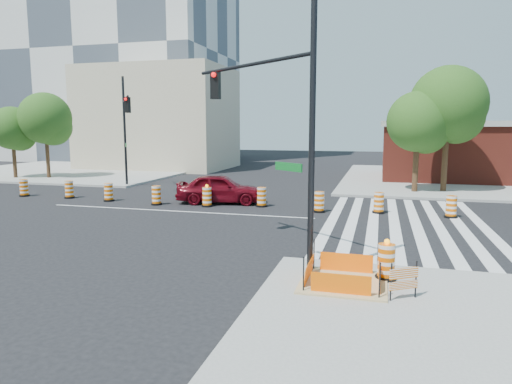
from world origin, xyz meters
The scene contains 26 objects.
ground centered at (0.00, 0.00, 0.00)m, with size 120.00×120.00×0.00m, color black.
sidewalk_ne centered at (18.00, 18.00, 0.07)m, with size 22.00×22.00×0.15m, color gray.
sidewalk_nw centered at (-18.00, 18.00, 0.07)m, with size 22.00×22.00×0.15m, color gray.
crosswalk_east centered at (10.95, 0.00, 0.01)m, with size 6.75×13.50×0.01m.
lane_centerline centered at (0.00, 0.00, 0.01)m, with size 14.00×0.12×0.01m, color silver.
excavation_pit centered at (9.00, -9.00, 0.22)m, with size 2.20×2.20×0.90m.
brick_storefront centered at (18.00, 18.00, 2.32)m, with size 16.50×8.50×4.60m.
beige_midrise centered at (-12.00, 22.00, 5.00)m, with size 14.00×10.00×10.00m, color #BAAE8E.
red_coupe centered at (1.33, 2.90, 0.81)m, with size 1.90×4.73×1.61m, color #5D0812.
signal_pole_se centered at (6.73, -7.22, 4.72)m, with size 4.67×3.67×7.69m.
signal_pole_nw centered at (-6.63, 6.67, 4.59)m, with size 3.25×4.77×7.47m.
pit_drum centered at (10.06, -8.37, 0.61)m, with size 0.56×0.56×1.10m.
barricade centered at (10.44, -9.72, 0.65)m, with size 0.66×0.45×0.90m.
tree_north_a centered at (-18.46, 9.55, 3.88)m, with size 3.40×3.40×5.78m.
tree_north_b centered at (-15.84, 10.22, 4.61)m, with size 4.04×4.04×6.87m.
tree_north_c centered at (12.00, 9.56, 4.28)m, with size 3.79×3.75×6.38m.
tree_north_d centered at (13.78, 10.33, 5.33)m, with size 4.67×4.67×7.94m.
median_drum_0 centered at (-10.98, 2.11, 0.48)m, with size 0.60×0.60×1.02m.
median_drum_1 centered at (-7.85, 2.20, 0.48)m, with size 0.60×0.60×1.02m.
median_drum_2 centered at (-4.98, 1.85, 0.48)m, with size 0.60×0.60×1.02m.
median_drum_3 centered at (-1.79, 1.46, 0.48)m, with size 0.60×0.60×1.02m.
median_drum_4 centered at (1.04, 1.67, 0.49)m, with size 0.60×0.60×1.18m.
median_drum_5 centered at (3.84, 2.40, 0.48)m, with size 0.60×0.60×1.02m.
median_drum_6 centered at (6.97, 1.64, 0.48)m, with size 0.60×0.60×1.02m.
median_drum_7 centered at (9.81, 2.11, 0.48)m, with size 0.60×0.60×1.02m.
median_drum_8 centered at (13.06, 1.86, 0.48)m, with size 0.60×0.60×1.02m.
Camera 1 is at (9.81, -20.57, 4.18)m, focal length 32.00 mm.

